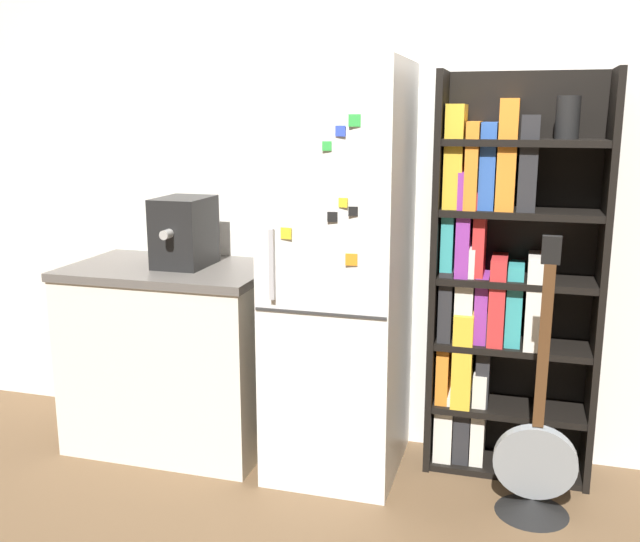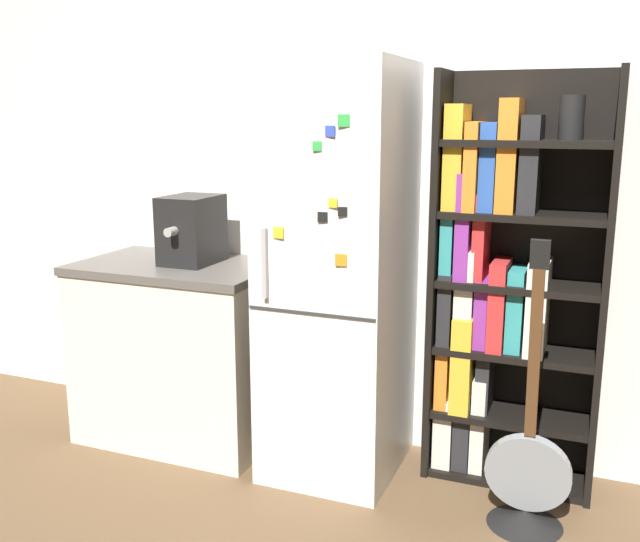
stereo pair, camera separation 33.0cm
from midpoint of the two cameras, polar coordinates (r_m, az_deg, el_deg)
The scene contains 7 objects.
ground_plane at distance 3.47m, azimuth 3.46°, elevation -16.05°, with size 16.00×16.00×0.00m, color brown.
wall_back at distance 3.52m, azimuth 6.21°, elevation 6.62°, with size 8.00×0.05×2.60m.
refrigerator at distance 3.25m, azimuth 4.38°, elevation -0.26°, with size 0.58×0.68×1.88m.
bookshelf at distance 3.32m, azimuth 16.95°, elevation -1.41°, with size 0.74×0.31×1.84m.
kitchen_counter at distance 3.72m, azimuth -8.51°, elevation -6.33°, with size 0.99×0.65×0.92m.
espresso_machine at distance 3.56m, azimuth -7.64°, elevation 3.27°, with size 0.24×0.37×0.34m.
guitar at distance 3.18m, azimuth 19.22°, elevation -16.05°, with size 0.34×0.31×1.21m.
Camera 2 is at (1.11, -2.84, 1.65)m, focal length 40.00 mm.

